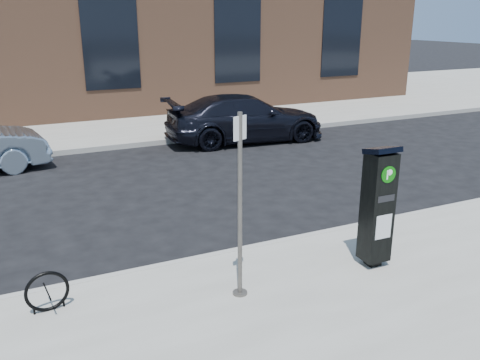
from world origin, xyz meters
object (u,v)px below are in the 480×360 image
sign_pole (240,209)px  car_dark (245,118)px  parking_kiosk (378,205)px  bike_rack (47,292)px

sign_pole → car_dark: size_ratio=0.50×
parking_kiosk → bike_rack: (-4.66, 0.76, -0.70)m
car_dark → bike_rack: bearing=144.8°
parking_kiosk → bike_rack: 4.78m
sign_pole → bike_rack: 2.71m
sign_pole → bike_rack: bearing=140.7°
sign_pole → bike_rack: size_ratio=4.49×
car_dark → parking_kiosk: bearing=171.7°
parking_kiosk → sign_pole: size_ratio=0.75×
bike_rack → car_dark: car_dark is taller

